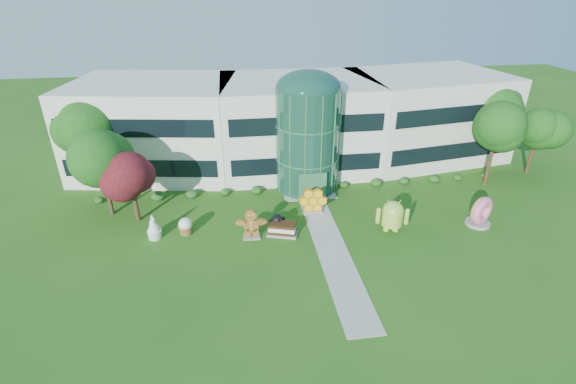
{
  "coord_description": "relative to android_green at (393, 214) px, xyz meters",
  "views": [
    {
      "loc": [
        -7.0,
        -24.83,
        18.58
      ],
      "look_at": [
        -2.7,
        6.0,
        2.6
      ],
      "focal_mm": 26.0,
      "sensor_mm": 36.0,
      "label": 1
    }
  ],
  "objects": [
    {
      "name": "walkway",
      "position": [
        -5.45,
        -0.93,
        -1.55
      ],
      "size": [
        2.4,
        20.0,
        0.04
      ],
      "primitive_type": "cube",
      "color": "#9E9E93",
      "rests_on": "ground"
    },
    {
      "name": "gingerbread",
      "position": [
        -11.44,
        0.58,
        -0.3
      ],
      "size": [
        2.81,
        1.21,
        2.54
      ],
      "primitive_type": null,
      "rotation": [
        0.0,
        0.0,
        -0.05
      ],
      "color": "brown",
      "rests_on": "ground"
    },
    {
      "name": "honeycomb",
      "position": [
        -5.79,
        4.03,
        -0.55
      ],
      "size": [
        2.68,
        1.13,
        2.05
      ],
      "primitive_type": null,
      "rotation": [
        0.0,
        0.0,
        -0.08
      ],
      "color": "yellow",
      "rests_on": "ground"
    },
    {
      "name": "ice_cream_sandwich",
      "position": [
        -8.95,
        0.62,
        -1.04
      ],
      "size": [
        2.65,
        1.86,
        1.07
      ],
      "primitive_type": null,
      "rotation": [
        0.0,
        0.0,
        -0.3
      ],
      "color": "black",
      "rests_on": "ground"
    },
    {
      "name": "android_black",
      "position": [
        -9.3,
        1.37,
        -0.72
      ],
      "size": [
        1.75,
        1.44,
        1.7
      ],
      "primitive_type": null,
      "rotation": [
        0.0,
        0.0,
        0.34
      ],
      "color": "black",
      "rests_on": "ground"
    },
    {
      "name": "donut",
      "position": [
        7.65,
        -0.07,
        -0.25
      ],
      "size": [
        2.81,
        2.3,
        2.64
      ],
      "primitive_type": null,
      "rotation": [
        0.0,
        0.0,
        0.51
      ],
      "color": "#EE5A9B",
      "rests_on": "ground"
    },
    {
      "name": "building",
      "position": [
        -5.45,
        15.07,
        3.08
      ],
      "size": [
        46.0,
        15.0,
        9.3
      ],
      "primitive_type": null,
      "color": "beige",
      "rests_on": "ground"
    },
    {
      "name": "cupcake",
      "position": [
        -16.71,
        1.87,
        -0.85
      ],
      "size": [
        1.57,
        1.57,
        1.44
      ],
      "primitive_type": null,
      "rotation": [
        0.0,
        0.0,
        0.39
      ],
      "color": "white",
      "rests_on": "ground"
    },
    {
      "name": "tree_red",
      "position": [
        -20.95,
        4.57,
        1.43
      ],
      "size": [
        4.0,
        4.0,
        6.0
      ],
      "primitive_type": null,
      "color": "#3F0C14",
      "rests_on": "ground"
    },
    {
      "name": "trees_backdrop",
      "position": [
        -5.45,
        10.07,
        2.63
      ],
      "size": [
        52.0,
        8.0,
        8.4
      ],
      "primitive_type": null,
      "color": "#1C4511",
      "rests_on": "ground"
    },
    {
      "name": "android_green",
      "position": [
        0.0,
        0.0,
        0.0
      ],
      "size": [
        3.09,
        2.36,
        3.15
      ],
      "primitive_type": null,
      "rotation": [
        0.0,
        0.0,
        -0.2
      ],
      "color": "#9CC940",
      "rests_on": "ground"
    },
    {
      "name": "froyo",
      "position": [
        -19.14,
        1.56,
        -0.52
      ],
      "size": [
        1.45,
        1.45,
        2.11
      ],
      "primitive_type": null,
      "rotation": [
        0.0,
        0.0,
        -0.21
      ],
      "color": "white",
      "rests_on": "ground"
    },
    {
      "name": "atrium",
      "position": [
        -5.45,
        9.07,
        3.33
      ],
      "size": [
        6.0,
        6.0,
        9.8
      ],
      "primitive_type": "cylinder",
      "color": "#194738",
      "rests_on": "ground"
    },
    {
      "name": "ground",
      "position": [
        -5.45,
        -2.93,
        -1.57
      ],
      "size": [
        140.0,
        140.0,
        0.0
      ],
      "primitive_type": "plane",
      "color": "#215114",
      "rests_on": "ground"
    }
  ]
}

